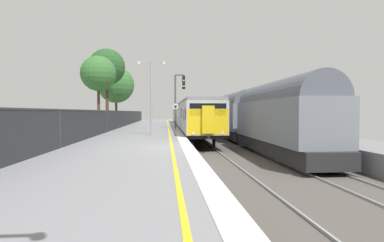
# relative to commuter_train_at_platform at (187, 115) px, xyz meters

# --- Properties ---
(ground) EXTENTS (17.40, 110.00, 1.21)m
(ground) POSITION_rel_commuter_train_at_platform_xyz_m (0.54, -25.38, -1.88)
(ground) COLOR gray
(commuter_train_at_platform) EXTENTS (2.83, 40.16, 3.81)m
(commuter_train_at_platform) POSITION_rel_commuter_train_at_platform_xyz_m (0.00, 0.00, 0.00)
(commuter_train_at_platform) COLOR #B7B7BC
(commuter_train_at_platform) RESTS_ON ground
(freight_train_adjacent_track) EXTENTS (2.60, 38.01, 4.44)m
(freight_train_adjacent_track) POSITION_rel_commuter_train_at_platform_xyz_m (4.00, -9.12, 0.15)
(freight_train_adjacent_track) COLOR #232326
(freight_train_adjacent_track) RESTS_ON ground
(signal_gantry) EXTENTS (1.10, 0.24, 5.46)m
(signal_gantry) POSITION_rel_commuter_train_at_platform_xyz_m (-1.49, -7.74, 2.12)
(signal_gantry) COLOR #47474C
(signal_gantry) RESTS_ON ground
(speed_limit_sign) EXTENTS (0.59, 0.08, 2.46)m
(speed_limit_sign) POSITION_rel_commuter_train_at_platform_xyz_m (-1.85, -11.14, 0.31)
(speed_limit_sign) COLOR #59595B
(speed_limit_sign) RESTS_ON ground
(platform_lamp_mid) EXTENTS (2.00, 0.20, 5.34)m
(platform_lamp_mid) POSITION_rel_commuter_train_at_platform_xyz_m (-3.74, -17.23, 1.91)
(platform_lamp_mid) COLOR #93999E
(platform_lamp_mid) RESTS_ON ground
(platform_back_fence) EXTENTS (0.07, 99.00, 1.80)m
(platform_back_fence) POSITION_rel_commuter_train_at_platform_xyz_m (-7.55, -25.38, -0.33)
(platform_back_fence) COLOR #282B2D
(platform_back_fence) RESTS_ON ground
(background_tree_left) EXTENTS (3.55, 3.55, 7.32)m
(background_tree_left) POSITION_rel_commuter_train_at_platform_xyz_m (-9.49, -7.25, 4.17)
(background_tree_left) COLOR #473323
(background_tree_left) RESTS_ON ground
(background_tree_centre) EXTENTS (4.14, 4.14, 8.87)m
(background_tree_centre) POSITION_rel_commuter_train_at_platform_xyz_m (-9.44, -2.86, 5.39)
(background_tree_centre) COLOR #473323
(background_tree_centre) RESTS_ON ground
(background_tree_right) EXTENTS (4.76, 4.76, 7.61)m
(background_tree_right) POSITION_rel_commuter_train_at_platform_xyz_m (-9.38, 2.66, 3.82)
(background_tree_right) COLOR #473323
(background_tree_right) RESTS_ON ground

